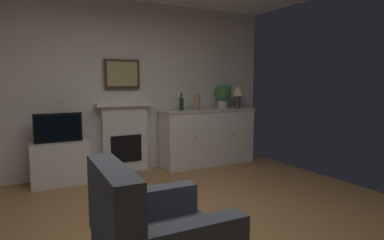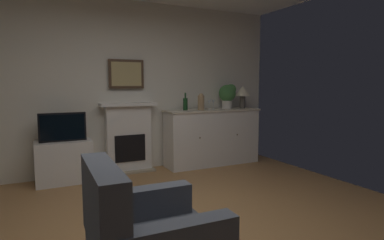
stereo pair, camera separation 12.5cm
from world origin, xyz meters
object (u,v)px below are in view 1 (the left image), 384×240
at_px(wine_bottle, 181,104).
at_px(sideboard_cabinet, 208,137).
at_px(table_lamp, 238,93).
at_px(tv_set, 58,128).
at_px(framed_picture, 122,74).
at_px(potted_plant_small, 223,94).
at_px(fireplace_unit, 125,138).
at_px(tv_cabinet, 60,163).
at_px(wine_glass_left, 205,102).
at_px(wine_glass_center, 209,102).
at_px(vase_decorative, 197,102).

bearing_deg(wine_bottle, sideboard_cabinet, -4.54).
distance_m(table_lamp, tv_set, 3.05).
bearing_deg(framed_picture, wine_bottle, -11.17).
bearing_deg(wine_bottle, potted_plant_small, 0.43).
xyz_separation_m(fireplace_unit, tv_cabinet, (-0.97, -0.16, -0.25)).
relative_size(wine_glass_left, tv_set, 0.27).
bearing_deg(wine_bottle, fireplace_unit, 171.54).
height_order(fireplace_unit, wine_glass_left, wine_glass_left).
bearing_deg(sideboard_cabinet, wine_glass_center, 30.29).
relative_size(vase_decorative, potted_plant_small, 0.65).
height_order(wine_glass_center, vase_decorative, vase_decorative).
height_order(table_lamp, vase_decorative, table_lamp).
distance_m(wine_bottle, vase_decorative, 0.26).
bearing_deg(wine_glass_left, tv_cabinet, 178.84).
xyz_separation_m(sideboard_cabinet, wine_glass_left, (-0.08, -0.03, 0.60)).
distance_m(table_lamp, wine_glass_center, 0.62).
xyz_separation_m(sideboard_cabinet, wine_bottle, (-0.49, 0.04, 0.58)).
xyz_separation_m(fireplace_unit, wine_glass_center, (1.45, -0.16, 0.53)).
bearing_deg(sideboard_cabinet, fireplace_unit, 172.89).
height_order(fireplace_unit, tv_cabinet, fireplace_unit).
relative_size(fireplace_unit, tv_set, 1.77).
xyz_separation_m(wine_glass_left, vase_decorative, (-0.16, -0.02, 0.02)).
height_order(framed_picture, vase_decorative, framed_picture).
xyz_separation_m(tv_cabinet, tv_set, (0.00, -0.02, 0.50)).
bearing_deg(framed_picture, tv_cabinet, -167.99).
relative_size(framed_picture, table_lamp, 1.37).
relative_size(wine_bottle, tv_cabinet, 0.39).
bearing_deg(framed_picture, vase_decorative, -13.06).
distance_m(sideboard_cabinet, wine_bottle, 0.77).
height_order(wine_glass_center, tv_cabinet, wine_glass_center).
bearing_deg(wine_glass_left, tv_set, 179.41).
relative_size(wine_bottle, wine_glass_left, 1.76).
bearing_deg(tv_cabinet, potted_plant_small, 0.64).
distance_m(sideboard_cabinet, potted_plant_small, 0.81).
relative_size(framed_picture, wine_glass_left, 3.33).
bearing_deg(wine_glass_left, potted_plant_small, 10.42).
distance_m(wine_glass_left, tv_set, 2.33).
bearing_deg(sideboard_cabinet, vase_decorative, -168.53).
bearing_deg(vase_decorative, potted_plant_small, 9.27).
bearing_deg(wine_glass_left, framed_picture, 169.24).
height_order(wine_bottle, wine_glass_center, wine_bottle).
bearing_deg(potted_plant_small, wine_glass_left, -169.58).
height_order(tv_set, potted_plant_small, potted_plant_small).
bearing_deg(fireplace_unit, sideboard_cabinet, -7.11).
height_order(fireplace_unit, wine_bottle, wine_bottle).
height_order(framed_picture, wine_glass_center, framed_picture).
relative_size(table_lamp, wine_glass_center, 2.42).
bearing_deg(wine_glass_center, tv_set, -179.42).
bearing_deg(tv_cabinet, fireplace_unit, 9.45).
xyz_separation_m(table_lamp, tv_cabinet, (-3.02, 0.02, -0.94)).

